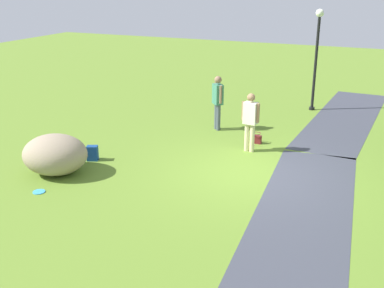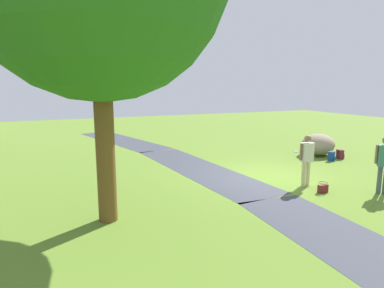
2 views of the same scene
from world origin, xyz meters
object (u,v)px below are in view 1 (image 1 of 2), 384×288
Objects in this scene: woman_with_handbag at (250,118)px; spare_backpack_on_lawn at (93,153)px; backpack_by_boulder at (69,152)px; lamp_post at (317,49)px; man_near_boulder at (218,99)px; lawn_boulder at (55,154)px; frisbee_on_grass at (39,192)px; handbag_on_grass at (256,139)px.

woman_with_handbag is 4.34m from spare_backpack_on_lawn.
backpack_by_boulder is 0.68m from spare_backpack_on_lawn.
spare_backpack_on_lawn is at bearing -30.56° from lamp_post.
man_near_boulder reaches higher than woman_with_handbag.
lawn_boulder reaches higher than frisbee_on_grass.
lawn_boulder is 4.55× the size of backpack_by_boulder.
lamp_post is 4.92m from handbag_on_grass.
handbag_on_grass is (-0.73, -0.01, -0.81)m from woman_with_handbag.
frisbee_on_grass is (4.48, -3.56, -0.94)m from woman_with_handbag.
lamp_post is 12.99× the size of frisbee_on_grass.
frisbee_on_grass is (2.02, 0.69, -0.18)m from backpack_by_boulder.
backpack_by_boulder is (-0.96, -0.35, -0.30)m from lawn_boulder.
handbag_on_grass is 4.70m from spare_backpack_on_lawn.
frisbee_on_grass is at bearing 18.96° from backpack_by_boulder.
man_near_boulder is (-1.52, -1.52, 0.05)m from woman_with_handbag.
lawn_boulder reaches higher than backpack_by_boulder.
woman_with_handbag is at bearing -8.92° from lamp_post.
handbag_on_grass is at bearing 130.40° from spare_backpack_on_lawn.
spare_backpack_on_lawn is at bearing -28.38° from man_near_boulder.
frisbee_on_grass is (5.21, -3.54, -0.13)m from handbag_on_grass.
lamp_post is 2.16× the size of woman_with_handbag.
handbag_on_grass is (0.79, 1.50, -0.86)m from man_near_boulder.
backpack_by_boulder is at bearing -161.04° from frisbee_on_grass.
man_near_boulder is 5.31× the size of handbag_on_grass.
lamp_post is at bearing 155.60° from frisbee_on_grass.
lawn_boulder is 4.55× the size of spare_backpack_on_lawn.
man_near_boulder reaches higher than spare_backpack_on_lawn.
man_near_boulder reaches higher than frisbee_on_grass.
lawn_boulder is at bearing -162.19° from frisbee_on_grass.
backpack_by_boulder is at bearing -77.38° from spare_backpack_on_lawn.
lamp_post reaches higher than lawn_boulder.
frisbee_on_grass is (9.61, -4.36, -2.19)m from lamp_post.
backpack_by_boulder is at bearing -53.01° from handbag_on_grass.
lamp_post is 1.95× the size of lawn_boulder.
man_near_boulder is 6.27× the size of frisbee_on_grass.
lamp_post is at bearing 169.45° from handbag_on_grass.
backpack_by_boulder is (2.46, -4.25, -0.76)m from woman_with_handbag.
frisbee_on_grass is at bearing -24.40° from lamp_post.
handbag_on_grass is at bearing 126.99° from backpack_by_boulder.
lamp_post is at bearing 147.22° from man_near_boulder.
lawn_boulder is at bearing -15.39° from spare_backpack_on_lawn.
lamp_post is 9.91m from lawn_boulder.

